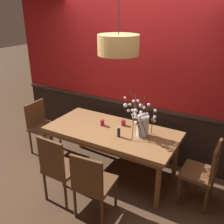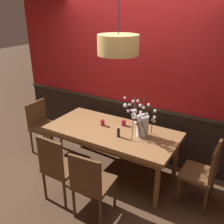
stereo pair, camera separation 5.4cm
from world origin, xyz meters
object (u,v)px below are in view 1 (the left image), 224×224
chair_near_side_left (58,167)px  candle_holder_nearer_edge (102,123)px  vase_with_blossoms (142,124)px  candle_holder_nearer_center (123,123)px  condiment_bottle (119,132)px  pendant_lamp (118,45)px  chair_near_side_right (92,182)px  chair_far_side_left (121,118)px  chair_head_east_end (204,170)px  chair_head_west_end (41,124)px  dining_table (112,135)px

chair_near_side_left → candle_holder_nearer_edge: chair_near_side_left is taller
vase_with_blossoms → candle_holder_nearer_center: size_ratio=8.01×
condiment_bottle → pendant_lamp: 1.17m
chair_near_side_right → condiment_bottle: 0.82m
candle_holder_nearer_edge → pendant_lamp: bearing=-23.1°
chair_near_side_left → pendant_lamp: (0.42, 0.80, 1.44)m
chair_far_side_left → vase_with_blossoms: bearing=-48.0°
chair_head_east_end → chair_near_side_left: 1.84m
candle_holder_nearer_center → condiment_bottle: condiment_bottle is taller
chair_head_west_end → pendant_lamp: 2.12m
chair_head_east_end → vase_with_blossoms: 0.99m
candle_holder_nearer_center → candle_holder_nearer_edge: size_ratio=0.94×
dining_table → candle_holder_nearer_center: bearing=72.1°
chair_head_west_end → chair_head_east_end: bearing=0.7°
chair_far_side_left → condiment_bottle: size_ratio=6.19×
dining_table → condiment_bottle: condiment_bottle is taller
chair_far_side_left → chair_head_west_end: chair_far_side_left is taller
chair_head_east_end → pendant_lamp: 1.90m
dining_table → chair_near_side_left: bearing=-107.7°
dining_table → chair_near_side_left: size_ratio=2.00×
chair_near_side_left → candle_holder_nearer_center: size_ratio=11.92×
vase_with_blossoms → candle_holder_nearer_edge: (-0.65, 0.01, -0.14)m
pendant_lamp → vase_with_blossoms: bearing=23.8°
chair_head_east_end → chair_near_side_left: bearing=-151.3°
chair_near_side_right → chair_near_side_left: bearing=178.1°
chair_near_side_right → candle_holder_nearer_center: chair_near_side_right is taller
chair_far_side_left → pendant_lamp: size_ratio=1.03×
pendant_lamp → chair_near_side_right: bearing=-82.4°
chair_head_east_end → vase_with_blossoms: vase_with_blossoms is taller
chair_near_side_right → candle_holder_nearer_center: 1.16m
chair_head_east_end → candle_holder_nearer_center: chair_head_east_end is taller
candle_holder_nearer_edge → pendant_lamp: (0.34, -0.15, 1.19)m
dining_table → chair_far_side_left: chair_far_side_left is taller
dining_table → condiment_bottle: (0.18, -0.13, 0.15)m
candle_holder_nearer_edge → chair_near_side_right: bearing=-64.8°
chair_head_east_end → candle_holder_nearer_center: 1.31m
pendant_lamp → candle_holder_nearer_edge: bearing=156.9°
chair_far_side_left → chair_head_west_end: (-1.08, -0.93, 0.01)m
dining_table → chair_near_side_right: size_ratio=2.12×
chair_head_east_end → chair_far_side_left: bearing=151.6°
chair_far_side_left → chair_head_east_end: chair_far_side_left is taller
dining_table → vase_with_blossoms: size_ratio=2.98×
dining_table → candle_holder_nearer_edge: 0.25m
dining_table → pendant_lamp: 1.33m
chair_near_side_left → candle_holder_nearer_center: chair_near_side_left is taller
candle_holder_nearer_edge → pendant_lamp: 1.25m
chair_head_east_end → chair_near_side_left: chair_near_side_left is taller
candle_holder_nearer_edge → condiment_bottle: condiment_bottle is taller
chair_head_west_end → pendant_lamp: (1.55, -0.05, 1.45)m
chair_near_side_right → chair_near_side_left: 0.53m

